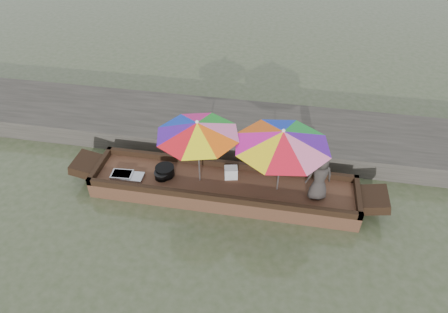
% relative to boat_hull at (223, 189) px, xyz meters
% --- Properties ---
extents(water, '(80.00, 80.00, 0.00)m').
position_rel_boat_hull_xyz_m(water, '(0.00, 0.00, -0.17)').
color(water, '#394726').
rests_on(water, ground).
extents(dock, '(22.00, 2.20, 0.50)m').
position_rel_boat_hull_xyz_m(dock, '(0.00, 2.20, 0.08)').
color(dock, '#2D2B26').
rests_on(dock, ground).
extents(boat_hull, '(5.74, 1.20, 0.35)m').
position_rel_boat_hull_xyz_m(boat_hull, '(0.00, 0.00, 0.00)').
color(boat_hull, '#3D261A').
rests_on(boat_hull, water).
extents(cooking_pot, '(0.41, 0.41, 0.22)m').
position_rel_boat_hull_xyz_m(cooking_pot, '(-1.31, 0.03, 0.28)').
color(cooking_pot, black).
rests_on(cooking_pot, boat_hull).
extents(tray_crayfish, '(0.48, 0.35, 0.09)m').
position_rel_boat_hull_xyz_m(tray_crayfish, '(-2.22, -0.19, 0.22)').
color(tray_crayfish, silver).
rests_on(tray_crayfish, boat_hull).
extents(tray_scallop, '(0.47, 0.33, 0.06)m').
position_rel_boat_hull_xyz_m(tray_scallop, '(-1.98, -0.19, 0.21)').
color(tray_scallop, silver).
rests_on(tray_scallop, boat_hull).
extents(charcoal_grill, '(0.31, 0.31, 0.15)m').
position_rel_boat_hull_xyz_m(charcoal_grill, '(-1.35, -0.07, 0.25)').
color(charcoal_grill, black).
rests_on(charcoal_grill, boat_hull).
extents(supply_bag, '(0.32, 0.28, 0.26)m').
position_rel_boat_hull_xyz_m(supply_bag, '(0.13, 0.22, 0.30)').
color(supply_bag, silver).
rests_on(supply_bag, boat_hull).
extents(vendor, '(0.61, 0.49, 1.09)m').
position_rel_boat_hull_xyz_m(vendor, '(1.97, -0.07, 0.72)').
color(vendor, '#302A28').
rests_on(vendor, boat_hull).
extents(umbrella_bow, '(1.94, 1.94, 1.55)m').
position_rel_boat_hull_xyz_m(umbrella_bow, '(-0.52, 0.00, 0.95)').
color(umbrella_bow, pink).
rests_on(umbrella_bow, boat_hull).
extents(umbrella_stern, '(2.37, 2.37, 1.55)m').
position_rel_boat_hull_xyz_m(umbrella_stern, '(1.16, 0.00, 0.95)').
color(umbrella_stern, '#5514A5').
rests_on(umbrella_stern, boat_hull).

